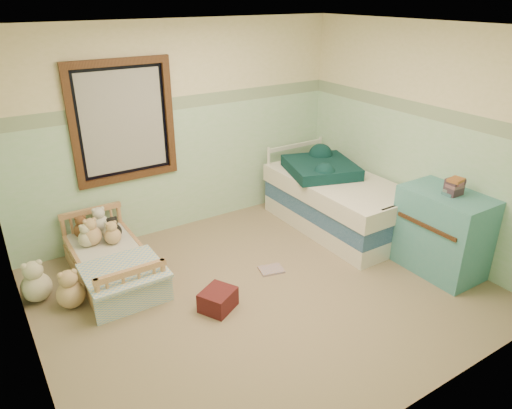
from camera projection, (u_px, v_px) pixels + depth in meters
floor at (264, 291)px, 4.79m from camera, size 4.20×3.60×0.02m
ceiling at (266, 27)px, 3.75m from camera, size 4.20×3.60×0.02m
wall_back at (181, 130)px, 5.65m from camera, size 4.20×0.04×2.50m
wall_front at (427, 263)px, 2.89m from camera, size 4.20×0.04×2.50m
wall_left at (10, 234)px, 3.24m from camera, size 0.04×3.60×2.50m
wall_right at (420, 139)px, 5.30m from camera, size 0.04×3.60×2.50m
wainscot_mint at (185, 169)px, 5.84m from camera, size 4.20×0.01×1.50m
border_strip at (180, 103)px, 5.50m from camera, size 4.20×0.01×0.15m
window_frame at (123, 122)px, 5.19m from camera, size 1.16×0.06×1.36m
window_blinds at (123, 122)px, 5.20m from camera, size 0.92×0.01×1.12m
toddler_bed_frame at (113, 270)px, 4.96m from camera, size 0.69×1.37×0.18m
toddler_mattress at (111, 258)px, 4.90m from camera, size 0.63×1.31×0.12m
patchwork_quilt at (124, 271)px, 4.54m from camera, size 0.75×0.69×0.03m
plush_bed_brown at (82, 230)px, 5.15m from camera, size 0.18×0.18×0.18m
plush_bed_white at (100, 224)px, 5.24m from camera, size 0.21×0.21×0.21m
plush_bed_tan at (92, 236)px, 5.00m from camera, size 0.21×0.21×0.21m
plush_bed_dark at (114, 232)px, 5.12m from camera, size 0.18×0.18×0.18m
plush_floor_cream at (37, 287)px, 4.58m from camera, size 0.29×0.29×0.29m
plush_floor_tan at (71, 294)px, 4.49m from camera, size 0.27×0.27×0.27m
twin_bed_frame at (336, 219)px, 6.01m from camera, size 0.93×1.87×0.22m
twin_boxspring at (337, 204)px, 5.92m from camera, size 0.93×1.87×0.22m
twin_mattress at (339, 187)px, 5.83m from camera, size 0.97×1.91×0.22m
teal_blanket at (321, 168)px, 5.96m from camera, size 1.01×1.04×0.14m
dresser at (442, 232)px, 4.97m from camera, size 0.56×0.90×0.90m
book_stack at (454, 187)px, 4.72m from camera, size 0.17×0.13×0.17m
red_pillow at (218, 300)px, 4.47m from camera, size 0.41×0.39×0.20m
floor_book at (271, 270)px, 5.11m from camera, size 0.29×0.25×0.02m
extra_plush_0 at (110, 233)px, 5.11m from camera, size 0.16×0.16×0.16m
extra_plush_1 at (87, 239)px, 4.97m from camera, size 0.18×0.18×0.18m
extra_plush_2 at (113, 236)px, 5.03m from camera, size 0.18×0.18×0.18m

